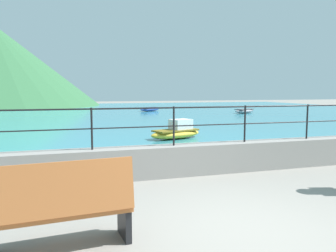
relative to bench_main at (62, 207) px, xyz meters
name	(u,v)px	position (x,y,z in m)	size (l,w,h in m)	color
ground_plane	(245,229)	(2.45, -0.09, -0.56)	(120.00, 120.00, 0.00)	gray
promenade_wall	(174,160)	(2.45, 3.11, -0.21)	(20.00, 0.56, 0.70)	gray
railing	(174,118)	(2.45, 3.11, 0.76)	(18.44, 0.04, 0.90)	black
lake_water	(93,113)	(2.45, 25.75, -0.53)	(64.00, 44.32, 0.06)	teal
bench_main	(62,207)	(0.00, 0.00, 0.00)	(1.74, 0.69, 1.13)	#B76633
boat_0	(150,109)	(7.79, 26.51, -0.30)	(2.44, 1.94, 0.36)	#2D4C9E
boat_1	(244,111)	(14.90, 21.34, -0.30)	(2.47, 1.78, 0.36)	gray
boat_2	(177,132)	(4.33, 8.43, -0.23)	(2.47, 1.60, 0.76)	gold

